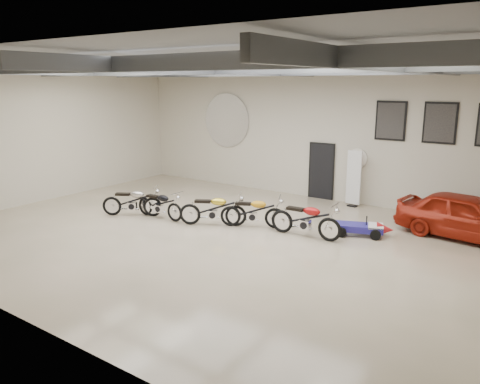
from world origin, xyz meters
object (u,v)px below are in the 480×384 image
Objects in this scene: banner_stand at (354,180)px; motorcycle_yellow at (253,211)px; motorcycle_black at (160,204)px; go_kart at (364,225)px; motorcycle_gold at (213,209)px; vintage_car at (467,216)px; motorcycle_red at (305,218)px; motorcycle_silver at (132,201)px.

motorcycle_yellow is (-1.60, -4.15, -0.47)m from banner_stand.
motorcycle_black is 1.11× the size of go_kart.
banner_stand reaches higher than go_kart.
vintage_car is at bearing -3.57° from motorcycle_gold.
motorcycle_red is 4.60m from vintage_car.
go_kart is 0.44× the size of vintage_car.
motorcycle_gold is 0.97× the size of motorcycle_red.
motorcycle_gold is (1.93, 0.37, 0.05)m from motorcycle_black.
motorcycle_red reaches higher than motorcycle_silver.
motorcycle_yellow is at bearing -106.72° from banner_stand.
banner_stand is 6.91m from motorcycle_black.
vintage_car reaches higher than go_kart.
go_kart is at bearing -6.36° from motorcycle_gold.
vintage_car reaches higher than motorcycle_yellow.
motorcycle_gold is at bearing 10.84° from motorcycle_black.
banner_stand reaches higher than motorcycle_yellow.
motorcycle_gold is 7.45m from vintage_car.
motorcycle_gold is at bearing -179.18° from motorcycle_yellow.
motorcycle_gold is 2.96m from motorcycle_red.
vintage_car is (3.87, 2.49, 0.11)m from motorcycle_red.
motorcycle_silver is 0.93× the size of motorcycle_red.
motorcycle_yellow is 6.19m from vintage_car.
motorcycle_gold is at bearing -170.11° from motorcycle_red.
motorcycle_black is at bearing -170.80° from motorcycle_red.
motorcycle_silver is at bearing 119.27° from vintage_car.
motorcycle_red is (4.82, 1.01, 0.06)m from motorcycle_black.
motorcycle_yellow is at bearing -13.62° from motorcycle_silver.
motorcycle_red is 0.55× the size of vintage_car.
go_kart is at bearing -58.57° from banner_stand.
motorcycle_yellow is 1.76m from motorcycle_red.
banner_stand is 3.42m from go_kart.
motorcycle_silver is at bearing 165.03° from motorcycle_gold.
vintage_car reaches higher than motorcycle_silver.
vintage_car reaches higher than motorcycle_black.
motorcycle_black is 1.97m from motorcycle_gold.
banner_stand is 0.96× the size of motorcycle_gold.
motorcycle_gold reaches higher than go_kart.
motorcycle_silver is 0.96× the size of motorcycle_gold.
vintage_car is at bearing -0.59° from motorcycle_yellow.
motorcycle_gold is 1.04× the size of motorcycle_yellow.
motorcycle_silver is at bearing -161.38° from motorcycle_black.
banner_stand is 4.09m from motorcycle_red.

